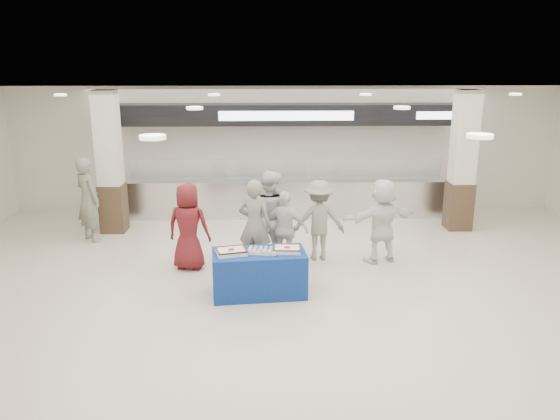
{
  "coord_description": "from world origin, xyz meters",
  "views": [
    {
      "loc": [
        -0.46,
        -7.97,
        3.86
      ],
      "look_at": [
        -0.23,
        1.6,
        1.19
      ],
      "focal_mm": 35.0,
      "sensor_mm": 36.0,
      "label": 1
    }
  ],
  "objects_px": {
    "civilian_maroon": "(188,226)",
    "chef_short": "(286,230)",
    "soldier_a": "(255,225)",
    "display_table": "(259,273)",
    "civilian_white": "(382,221)",
    "cupcake_tray": "(262,251)",
    "sheet_cake_left": "(231,251)",
    "soldier_b": "(319,220)",
    "chef_tall": "(270,216)",
    "soldier_bg": "(88,199)",
    "sheet_cake_right": "(287,249)"
  },
  "relations": [
    {
      "from": "soldier_a",
      "to": "civilian_white",
      "type": "bearing_deg",
      "value": -155.27
    },
    {
      "from": "display_table",
      "to": "civilian_maroon",
      "type": "relative_size",
      "value": 0.94
    },
    {
      "from": "sheet_cake_left",
      "to": "civilian_maroon",
      "type": "height_order",
      "value": "civilian_maroon"
    },
    {
      "from": "sheet_cake_left",
      "to": "cupcake_tray",
      "type": "distance_m",
      "value": 0.51
    },
    {
      "from": "soldier_a",
      "to": "soldier_b",
      "type": "relative_size",
      "value": 1.09
    },
    {
      "from": "sheet_cake_left",
      "to": "soldier_b",
      "type": "relative_size",
      "value": 0.35
    },
    {
      "from": "chef_short",
      "to": "soldier_b",
      "type": "bearing_deg",
      "value": -129.07
    },
    {
      "from": "civilian_maroon",
      "to": "chef_short",
      "type": "xyz_separation_m",
      "value": [
        1.82,
        0.02,
        -0.08
      ]
    },
    {
      "from": "sheet_cake_right",
      "to": "soldier_b",
      "type": "height_order",
      "value": "soldier_b"
    },
    {
      "from": "display_table",
      "to": "civilian_white",
      "type": "distance_m",
      "value": 2.84
    },
    {
      "from": "chef_short",
      "to": "soldier_bg",
      "type": "xyz_separation_m",
      "value": [
        -4.21,
        1.69,
        0.18
      ]
    },
    {
      "from": "cupcake_tray",
      "to": "soldier_a",
      "type": "bearing_deg",
      "value": 97.18
    },
    {
      "from": "chef_short",
      "to": "display_table",
      "type": "bearing_deg",
      "value": 86.5
    },
    {
      "from": "soldier_b",
      "to": "civilian_white",
      "type": "xyz_separation_m",
      "value": [
        1.21,
        -0.18,
        0.03
      ]
    },
    {
      "from": "soldier_b",
      "to": "civilian_white",
      "type": "bearing_deg",
      "value": 170.38
    },
    {
      "from": "soldier_b",
      "to": "civilian_white",
      "type": "height_order",
      "value": "civilian_white"
    },
    {
      "from": "civilian_maroon",
      "to": "soldier_a",
      "type": "relative_size",
      "value": 0.95
    },
    {
      "from": "soldier_a",
      "to": "chef_tall",
      "type": "height_order",
      "value": "chef_tall"
    },
    {
      "from": "display_table",
      "to": "soldier_a",
      "type": "relative_size",
      "value": 0.89
    },
    {
      "from": "sheet_cake_left",
      "to": "soldier_bg",
      "type": "bearing_deg",
      "value": 137.4
    },
    {
      "from": "display_table",
      "to": "sheet_cake_left",
      "type": "height_order",
      "value": "sheet_cake_left"
    },
    {
      "from": "chef_tall",
      "to": "soldier_bg",
      "type": "relative_size",
      "value": 0.98
    },
    {
      "from": "chef_short",
      "to": "cupcake_tray",
      "type": "bearing_deg",
      "value": 89.47
    },
    {
      "from": "chef_tall",
      "to": "civilian_white",
      "type": "height_order",
      "value": "chef_tall"
    },
    {
      "from": "cupcake_tray",
      "to": "soldier_bg",
      "type": "relative_size",
      "value": 0.26
    },
    {
      "from": "display_table",
      "to": "chef_short",
      "type": "height_order",
      "value": "chef_short"
    },
    {
      "from": "soldier_a",
      "to": "soldier_b",
      "type": "bearing_deg",
      "value": -140.4
    },
    {
      "from": "sheet_cake_left",
      "to": "civilian_white",
      "type": "bearing_deg",
      "value": 29.17
    },
    {
      "from": "display_table",
      "to": "civilian_white",
      "type": "height_order",
      "value": "civilian_white"
    },
    {
      "from": "sheet_cake_right",
      "to": "civilian_white",
      "type": "xyz_separation_m",
      "value": [
        1.89,
        1.48,
        0.03
      ]
    },
    {
      "from": "chef_tall",
      "to": "chef_short",
      "type": "distance_m",
      "value": 0.5
    },
    {
      "from": "soldier_a",
      "to": "soldier_b",
      "type": "xyz_separation_m",
      "value": [
        1.25,
        0.53,
        -0.07
      ]
    },
    {
      "from": "cupcake_tray",
      "to": "civilian_maroon",
      "type": "bearing_deg",
      "value": 137.8
    },
    {
      "from": "cupcake_tray",
      "to": "sheet_cake_right",
      "type": "bearing_deg",
      "value": 8.19
    },
    {
      "from": "cupcake_tray",
      "to": "soldier_bg",
      "type": "distance_m",
      "value": 4.82
    },
    {
      "from": "soldier_a",
      "to": "soldier_bg",
      "type": "height_order",
      "value": "soldier_bg"
    },
    {
      "from": "sheet_cake_left",
      "to": "chef_short",
      "type": "distance_m",
      "value": 1.62
    },
    {
      "from": "cupcake_tray",
      "to": "civilian_maroon",
      "type": "relative_size",
      "value": 0.29
    },
    {
      "from": "display_table",
      "to": "chef_short",
      "type": "xyz_separation_m",
      "value": [
        0.49,
        1.24,
        0.37
      ]
    },
    {
      "from": "civilian_maroon",
      "to": "chef_short",
      "type": "distance_m",
      "value": 1.82
    },
    {
      "from": "sheet_cake_left",
      "to": "soldier_a",
      "type": "xyz_separation_m",
      "value": [
        0.36,
        1.23,
        0.07
      ]
    },
    {
      "from": "civilian_maroon",
      "to": "soldier_b",
      "type": "distance_m",
      "value": 2.53
    },
    {
      "from": "sheet_cake_left",
      "to": "soldier_bg",
      "type": "height_order",
      "value": "soldier_bg"
    },
    {
      "from": "chef_tall",
      "to": "soldier_b",
      "type": "xyz_separation_m",
      "value": [
        0.97,
        0.07,
        -0.11
      ]
    },
    {
      "from": "sheet_cake_left",
      "to": "display_table",
      "type": "bearing_deg",
      "value": 9.69
    },
    {
      "from": "display_table",
      "to": "sheet_cake_left",
      "type": "bearing_deg",
      "value": -176.18
    },
    {
      "from": "chef_tall",
      "to": "soldier_bg",
      "type": "bearing_deg",
      "value": 4.82
    },
    {
      "from": "soldier_b",
      "to": "display_table",
      "type": "bearing_deg",
      "value": 54.27
    },
    {
      "from": "display_table",
      "to": "civilian_white",
      "type": "bearing_deg",
      "value": 26.43
    },
    {
      "from": "display_table",
      "to": "soldier_a",
      "type": "bearing_deg",
      "value": 88.65
    }
  ]
}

